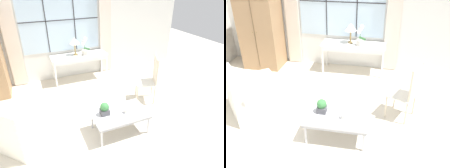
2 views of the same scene
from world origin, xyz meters
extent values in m
plane|color=beige|center=(0.00, 0.00, 0.00)|extent=(14.00, 14.00, 0.00)
cube|color=silver|center=(0.00, 3.03, 1.40)|extent=(7.20, 0.06, 2.80)
cube|color=silver|center=(0.00, 3.00, 1.61)|extent=(2.04, 0.01, 1.63)
cube|color=#2D2D33|center=(-0.37, 2.99, 1.61)|extent=(0.02, 0.02, 1.63)
cube|color=#2D2D33|center=(0.37, 2.99, 1.61)|extent=(0.02, 0.02, 1.63)
cube|color=#2D2D33|center=(0.00, 2.99, 1.61)|extent=(2.04, 0.02, 0.02)
cube|color=beige|center=(-1.23, 2.95, 1.31)|extent=(0.34, 0.06, 2.58)
cube|color=beige|center=(1.23, 2.95, 1.31)|extent=(0.34, 0.06, 2.58)
cube|color=white|center=(0.35, 2.68, 0.71)|extent=(1.51, 0.52, 0.03)
cube|color=white|center=(0.35, 2.68, 0.64)|extent=(1.45, 0.50, 0.10)
cylinder|color=white|center=(-0.37, 2.46, 0.35)|extent=(0.04, 0.04, 0.69)
cylinder|color=white|center=(1.06, 2.46, 0.35)|extent=(0.04, 0.04, 0.69)
cylinder|color=white|center=(-0.37, 2.90, 0.35)|extent=(0.04, 0.04, 0.69)
cylinder|color=white|center=(1.06, 2.90, 0.35)|extent=(0.04, 0.04, 0.69)
cylinder|color=#9E7F47|center=(0.26, 2.74, 0.73)|extent=(0.11, 0.11, 0.02)
cylinder|color=#9E7F47|center=(0.26, 2.74, 0.88)|extent=(0.04, 0.04, 0.28)
cone|color=white|center=(0.26, 2.74, 1.11)|extent=(0.28, 0.28, 0.17)
cylinder|color=#BCB7AD|center=(0.50, 2.62, 0.79)|extent=(0.18, 0.18, 0.13)
cylinder|color=#38753D|center=(0.50, 2.62, 1.02)|extent=(0.01, 0.01, 0.34)
cube|color=#38753D|center=(0.55, 2.62, 0.89)|extent=(0.17, 0.02, 0.10)
sphere|color=white|center=(0.47, 2.63, 1.04)|extent=(0.10, 0.10, 0.10)
sphere|color=white|center=(0.50, 2.63, 1.10)|extent=(0.10, 0.10, 0.10)
sphere|color=white|center=(0.53, 2.63, 1.16)|extent=(0.10, 0.10, 0.10)
cube|color=silver|center=(-1.23, 0.71, 0.22)|extent=(1.28, 1.29, 0.43)
cube|color=silver|center=(-1.48, 0.98, 0.29)|extent=(0.78, 0.75, 0.57)
cube|color=silver|center=(-0.98, 0.44, 0.29)|extent=(0.78, 0.75, 0.57)
cube|color=white|center=(1.45, 1.01, 0.46)|extent=(0.58, 0.58, 0.03)
cube|color=beige|center=(1.63, 0.92, 0.75)|extent=(0.20, 0.38, 0.55)
cube|color=beige|center=(1.63, 0.92, 1.05)|extent=(0.22, 0.41, 0.05)
cylinder|color=beige|center=(1.19, 0.91, 0.22)|extent=(0.04, 0.04, 0.45)
cylinder|color=beige|center=(1.35, 1.26, 0.22)|extent=(0.04, 0.04, 0.45)
cylinder|color=beige|center=(1.54, 0.75, 0.22)|extent=(0.04, 0.04, 0.45)
cylinder|color=beige|center=(1.70, 1.10, 0.22)|extent=(0.04, 0.04, 0.45)
cube|color=#BCBCC1|center=(0.43, 0.23, 0.39)|extent=(1.02, 0.62, 0.03)
cube|color=#A0A0A4|center=(0.43, 0.23, 0.36)|extent=(1.00, 0.61, 0.04)
cylinder|color=#BCBCC1|center=(-0.03, -0.03, 0.19)|extent=(0.04, 0.04, 0.38)
cylinder|color=#BCBCC1|center=(0.89, -0.03, 0.19)|extent=(0.04, 0.04, 0.38)
cylinder|color=#BCBCC1|center=(-0.03, 0.50, 0.19)|extent=(0.04, 0.04, 0.38)
cylinder|color=#BCBCC1|center=(0.89, 0.50, 0.19)|extent=(0.04, 0.04, 0.38)
cube|color=#4C4C51|center=(0.16, 0.31, 0.46)|extent=(0.15, 0.15, 0.10)
sphere|color=#38753D|center=(0.16, 0.31, 0.56)|extent=(0.16, 0.16, 0.16)
cylinder|color=silver|center=(0.55, 0.20, 0.41)|extent=(0.13, 0.13, 0.01)
cylinder|color=white|center=(0.55, 0.20, 0.47)|extent=(0.09, 0.09, 0.11)
cylinder|color=black|center=(0.55, 0.20, 0.53)|extent=(0.00, 0.00, 0.01)
camera|label=1|loc=(-0.87, -2.42, 2.57)|focal=32.00mm
camera|label=2|loc=(1.04, -2.90, 2.81)|focal=40.00mm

